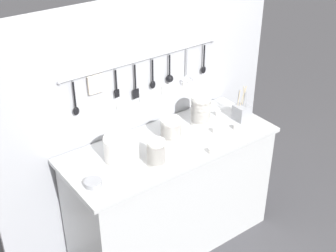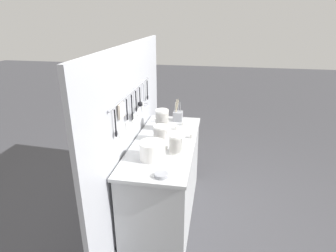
{
  "view_description": "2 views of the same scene",
  "coord_description": "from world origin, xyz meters",
  "px_view_note": "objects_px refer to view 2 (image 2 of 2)",
  "views": [
    {
      "loc": [
        -1.65,
        -2.22,
        2.68
      ],
      "look_at": [
        -0.01,
        0.02,
        1.03
      ],
      "focal_mm": 50.0,
      "sensor_mm": 36.0,
      "label": 1
    },
    {
      "loc": [
        -2.6,
        -0.5,
        2.13
      ],
      "look_at": [
        0.01,
        -0.04,
        1.07
      ],
      "focal_mm": 30.0,
      "sensor_mm": 36.0,
      "label": 2
    }
  ],
  "objects_px": {
    "bowl_stack_nested_right": "(176,144)",
    "cup_beside_plates": "(164,121)",
    "steel_mixing_bowl": "(161,175)",
    "cup_back_right": "(192,136)",
    "cup_centre": "(165,147)",
    "plate_stack": "(152,150)",
    "cup_back_left": "(177,128)",
    "cup_edge_far": "(183,123)",
    "bowl_stack_back_corner": "(162,119)",
    "cup_front_left": "(156,120)",
    "cutlery_caddy": "(178,116)",
    "bowl_stack_wide_centre": "(160,133)"
  },
  "relations": [
    {
      "from": "cup_back_right",
      "to": "cup_back_left",
      "type": "bearing_deg",
      "value": 43.58
    },
    {
      "from": "cutlery_caddy",
      "to": "cup_back_right",
      "type": "relative_size",
      "value": 6.33
    },
    {
      "from": "bowl_stack_back_corner",
      "to": "cup_edge_far",
      "type": "height_order",
      "value": "bowl_stack_back_corner"
    },
    {
      "from": "cup_centre",
      "to": "bowl_stack_nested_right",
      "type": "bearing_deg",
      "value": -119.36
    },
    {
      "from": "steel_mixing_bowl",
      "to": "cup_centre",
      "type": "height_order",
      "value": "cup_centre"
    },
    {
      "from": "bowl_stack_nested_right",
      "to": "bowl_stack_wide_centre",
      "type": "bearing_deg",
      "value": 36.61
    },
    {
      "from": "bowl_stack_wide_centre",
      "to": "steel_mixing_bowl",
      "type": "relative_size",
      "value": 1.39
    },
    {
      "from": "cup_beside_plates",
      "to": "cup_centre",
      "type": "xyz_separation_m",
      "value": [
        -0.7,
        -0.14,
        0.0
      ]
    },
    {
      "from": "steel_mixing_bowl",
      "to": "cup_back_right",
      "type": "bearing_deg",
      "value": -11.74
    },
    {
      "from": "steel_mixing_bowl",
      "to": "cup_beside_plates",
      "type": "height_order",
      "value": "cup_beside_plates"
    },
    {
      "from": "cup_back_right",
      "to": "cup_centre",
      "type": "distance_m",
      "value": 0.39
    },
    {
      "from": "bowl_stack_back_corner",
      "to": "cup_centre",
      "type": "distance_m",
      "value": 0.54
    },
    {
      "from": "cutlery_caddy",
      "to": "cup_beside_plates",
      "type": "xyz_separation_m",
      "value": [
        -0.1,
        0.15,
        -0.04
      ]
    },
    {
      "from": "steel_mixing_bowl",
      "to": "cup_beside_plates",
      "type": "bearing_deg",
      "value": 9.5
    },
    {
      "from": "steel_mixing_bowl",
      "to": "cup_centre",
      "type": "relative_size",
      "value": 2.66
    },
    {
      "from": "bowl_stack_wide_centre",
      "to": "cup_back_right",
      "type": "distance_m",
      "value": 0.34
    },
    {
      "from": "cup_centre",
      "to": "cutlery_caddy",
      "type": "bearing_deg",
      "value": -0.55
    },
    {
      "from": "bowl_stack_nested_right",
      "to": "cup_back_right",
      "type": "relative_size",
      "value": 4.27
    },
    {
      "from": "cup_centre",
      "to": "bowl_stack_wide_centre",
      "type": "bearing_deg",
      "value": 23.54
    },
    {
      "from": "cup_back_left",
      "to": "cup_edge_far",
      "type": "bearing_deg",
      "value": -20.26
    },
    {
      "from": "plate_stack",
      "to": "bowl_stack_back_corner",
      "type": "bearing_deg",
      "value": 4.07
    },
    {
      "from": "cutlery_caddy",
      "to": "cup_front_left",
      "type": "bearing_deg",
      "value": 107.86
    },
    {
      "from": "bowl_stack_wide_centre",
      "to": "cup_edge_far",
      "type": "xyz_separation_m",
      "value": [
        0.46,
        -0.19,
        -0.06
      ]
    },
    {
      "from": "bowl_stack_nested_right",
      "to": "cup_beside_plates",
      "type": "xyz_separation_m",
      "value": [
        0.76,
        0.25,
        -0.07
      ]
    },
    {
      "from": "plate_stack",
      "to": "steel_mixing_bowl",
      "type": "xyz_separation_m",
      "value": [
        -0.29,
        -0.14,
        -0.07
      ]
    },
    {
      "from": "cup_back_left",
      "to": "cup_centre",
      "type": "xyz_separation_m",
      "value": [
        -0.52,
        0.04,
        0.0
      ]
    },
    {
      "from": "bowl_stack_wide_centre",
      "to": "cup_beside_plates",
      "type": "height_order",
      "value": "bowl_stack_wide_centre"
    },
    {
      "from": "bowl_stack_wide_centre",
      "to": "cup_back_right",
      "type": "relative_size",
      "value": 3.7
    },
    {
      "from": "bowl_stack_nested_right",
      "to": "cutlery_caddy",
      "type": "distance_m",
      "value": 0.87
    },
    {
      "from": "cup_beside_plates",
      "to": "bowl_stack_wide_centre",
      "type": "bearing_deg",
      "value": -173.89
    },
    {
      "from": "plate_stack",
      "to": "cup_beside_plates",
      "type": "distance_m",
      "value": 0.91
    },
    {
      "from": "bowl_stack_nested_right",
      "to": "cutlery_caddy",
      "type": "relative_size",
      "value": 0.67
    },
    {
      "from": "bowl_stack_nested_right",
      "to": "cup_beside_plates",
      "type": "distance_m",
      "value": 0.81
    },
    {
      "from": "cup_back_right",
      "to": "plate_stack",
      "type": "bearing_deg",
      "value": 149.44
    },
    {
      "from": "bowl_stack_back_corner",
      "to": "bowl_stack_nested_right",
      "type": "distance_m",
      "value": 0.63
    },
    {
      "from": "bowl_stack_nested_right",
      "to": "steel_mixing_bowl",
      "type": "bearing_deg",
      "value": 173.24
    },
    {
      "from": "cup_beside_plates",
      "to": "cup_edge_far",
      "type": "distance_m",
      "value": 0.24
    },
    {
      "from": "plate_stack",
      "to": "cup_centre",
      "type": "xyz_separation_m",
      "value": [
        0.21,
        -0.08,
        -0.06
      ]
    },
    {
      "from": "bowl_stack_nested_right",
      "to": "steel_mixing_bowl",
      "type": "height_order",
      "value": "bowl_stack_nested_right"
    },
    {
      "from": "cup_front_left",
      "to": "cup_edge_far",
      "type": "distance_m",
      "value": 0.35
    },
    {
      "from": "cup_front_left",
      "to": "bowl_stack_nested_right",
      "type": "bearing_deg",
      "value": -155.42
    },
    {
      "from": "cup_back_right",
      "to": "cup_edge_far",
      "type": "distance_m",
      "value": 0.38
    },
    {
      "from": "bowl_stack_back_corner",
      "to": "cup_edge_far",
      "type": "xyz_separation_m",
      "value": [
        0.16,
        -0.23,
        -0.1
      ]
    },
    {
      "from": "cutlery_caddy",
      "to": "cup_front_left",
      "type": "relative_size",
      "value": 6.33
    },
    {
      "from": "cup_beside_plates",
      "to": "cup_front_left",
      "type": "height_order",
      "value": "same"
    },
    {
      "from": "plate_stack",
      "to": "cup_back_left",
      "type": "bearing_deg",
      "value": -9.39
    },
    {
      "from": "cutlery_caddy",
      "to": "cup_beside_plates",
      "type": "distance_m",
      "value": 0.19
    },
    {
      "from": "plate_stack",
      "to": "cup_beside_plates",
      "type": "height_order",
      "value": "plate_stack"
    },
    {
      "from": "bowl_stack_back_corner",
      "to": "cup_centre",
      "type": "xyz_separation_m",
      "value": [
        -0.51,
        -0.13,
        -0.1
      ]
    },
    {
      "from": "cup_beside_plates",
      "to": "cup_centre",
      "type": "distance_m",
      "value": 0.72
    }
  ]
}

